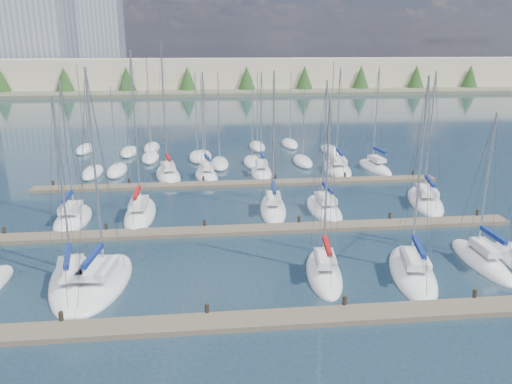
{
  "coord_description": "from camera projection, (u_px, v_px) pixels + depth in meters",
  "views": [
    {
      "loc": [
        -3.95,
        -22.37,
        15.05
      ],
      "look_at": [
        0.0,
        14.0,
        4.0
      ],
      "focal_mm": 35.0,
      "sensor_mm": 36.0,
      "label": 1
    }
  ],
  "objects": [
    {
      "name": "ground",
      "position": [
        226.0,
        136.0,
        83.15
      ],
      "size": [
        400.0,
        400.0,
        0.0
      ],
      "primitive_type": "plane",
      "color": "#233847",
      "rests_on": "ground"
    },
    {
      "name": "sailboat_q",
      "position": [
        337.0,
        169.0,
        60.87
      ],
      "size": [
        4.01,
        9.25,
        12.9
      ],
      "rotation": [
        0.0,
        0.0,
        -0.1
      ],
      "color": "white",
      "rests_on": "ground"
    },
    {
      "name": "sailboat_k",
      "position": [
        273.0,
        208.0,
        46.34
      ],
      "size": [
        3.27,
        9.01,
        13.39
      ],
      "rotation": [
        0.0,
        0.0,
        -0.1
      ],
      "color": "white",
      "rests_on": "ground"
    },
    {
      "name": "sailboat_n",
      "position": [
        168.0,
        175.0,
        58.03
      ],
      "size": [
        4.05,
        9.16,
        15.76
      ],
      "rotation": [
        0.0,
        0.0,
        0.16
      ],
      "color": "white",
      "rests_on": "ground"
    },
    {
      "name": "dock_near",
      "position": [
        279.0,
        319.0,
        27.92
      ],
      "size": [
        44.0,
        1.93,
        1.1
      ],
      "color": "#6B5E4C",
      "rests_on": "ground"
    },
    {
      "name": "shoreline",
      "position": [
        172.0,
        66.0,
        165.06
      ],
      "size": [
        400.0,
        60.0,
        38.0
      ],
      "color": "#666B51",
      "rests_on": "ground"
    },
    {
      "name": "dock_far",
      "position": [
        240.0,
        184.0,
        54.57
      ],
      "size": [
        44.0,
        1.93,
        1.1
      ],
      "color": "#6B5E4C",
      "rests_on": "ground"
    },
    {
      "name": "sailboat_f",
      "position": [
        481.0,
        261.0,
        35.31
      ],
      "size": [
        2.33,
        7.81,
        11.34
      ],
      "rotation": [
        0.0,
        0.0,
        -0.02
      ],
      "color": "white",
      "rests_on": "ground"
    },
    {
      "name": "sailboat_r",
      "position": [
        375.0,
        167.0,
        61.51
      ],
      "size": [
        3.14,
        8.03,
        12.93
      ],
      "rotation": [
        0.0,
        0.0,
        0.11
      ],
      "color": "white",
      "rests_on": "ground"
    },
    {
      "name": "dock_mid",
      "position": [
        253.0,
        229.0,
        41.24
      ],
      "size": [
        44.0,
        1.93,
        1.1
      ],
      "color": "#6B5E4C",
      "rests_on": "ground"
    },
    {
      "name": "sailboat_h",
      "position": [
        73.0,
        219.0,
        43.65
      ],
      "size": [
        2.88,
        7.52,
        12.74
      ],
      "rotation": [
        0.0,
        0.0,
        0.0
      ],
      "color": "white",
      "rests_on": "ground"
    },
    {
      "name": "sailboat_d",
      "position": [
        324.0,
        272.0,
        33.5
      ],
      "size": [
        3.22,
        7.65,
        12.34
      ],
      "rotation": [
        0.0,
        0.0,
        -0.13
      ],
      "color": "white",
      "rests_on": "ground"
    },
    {
      "name": "sailboat_o",
      "position": [
        206.0,
        175.0,
        57.76
      ],
      "size": [
        3.38,
        6.93,
        12.7
      ],
      "rotation": [
        0.0,
        0.0,
        0.15
      ],
      "color": "white",
      "rests_on": "ground"
    },
    {
      "name": "sailboat_l",
      "position": [
        324.0,
        209.0,
        46.26
      ],
      "size": [
        2.83,
        8.31,
        12.58
      ],
      "rotation": [
        0.0,
        0.0,
        0.01
      ],
      "color": "white",
      "rests_on": "ground"
    },
    {
      "name": "sailboat_c",
      "position": [
        102.0,
        282.0,
        32.17
      ],
      "size": [
        4.3,
        9.04,
        14.38
      ],
      "rotation": [
        0.0,
        0.0,
        -0.12
      ],
      "color": "white",
      "rests_on": "ground"
    },
    {
      "name": "sailboat_m",
      "position": [
        425.0,
        201.0,
        48.64
      ],
      "size": [
        5.17,
        10.04,
        13.21
      ],
      "rotation": [
        0.0,
        0.0,
        -0.24
      ],
      "color": "white",
      "rests_on": "ground"
    },
    {
      "name": "sailboat_e",
      "position": [
        412.0,
        272.0,
        33.53
      ],
      "size": [
        4.65,
        9.14,
        13.82
      ],
      "rotation": [
        0.0,
        0.0,
        -0.22
      ],
      "color": "white",
      "rests_on": "ground"
    },
    {
      "name": "sailboat_i",
      "position": [
        140.0,
        214.0,
        44.94
      ],
      "size": [
        2.67,
        9.37,
        15.13
      ],
      "rotation": [
        0.0,
        0.0,
        -0.0
      ],
      "color": "white",
      "rests_on": "ground"
    },
    {
      "name": "sailboat_p",
      "position": [
        261.0,
        172.0,
        59.15
      ],
      "size": [
        2.75,
        7.37,
        12.52
      ],
      "rotation": [
        0.0,
        0.0,
        -0.05
      ],
      "color": "white",
      "rests_on": "ground"
    },
    {
      "name": "sailboat_b",
      "position": [
        72.0,
        282.0,
        32.14
      ],
      "size": [
        4.59,
        9.67,
        12.72
      ],
      "rotation": [
        0.0,
        0.0,
        0.19
      ],
      "color": "white",
      "rests_on": "ground"
    },
    {
      "name": "distant_boats",
      "position": [
        200.0,
        156.0,
        67.17
      ],
      "size": [
        36.93,
        20.75,
        13.3
      ],
      "color": "#9EA0A5",
      "rests_on": "ground"
    }
  ]
}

